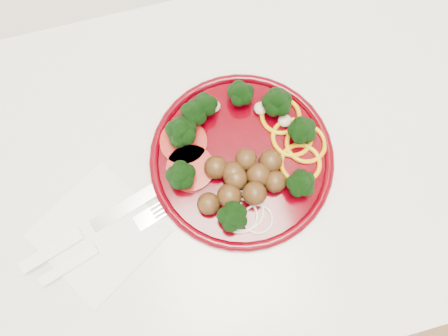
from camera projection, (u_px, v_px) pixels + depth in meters
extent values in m
cube|color=silver|center=(202.00, 221.00, 1.10)|extent=(2.40, 0.60, 0.87)
cube|color=silver|center=(187.00, 176.00, 0.67)|extent=(2.40, 0.60, 0.03)
cylinder|color=#460007|center=(242.00, 159.00, 0.65)|extent=(0.27, 0.27, 0.01)
torus|color=#460007|center=(242.00, 158.00, 0.65)|extent=(0.28, 0.28, 0.01)
sphere|color=#4D2F13|center=(275.00, 181.00, 0.62)|extent=(0.03, 0.03, 0.03)
sphere|color=#4D2F13|center=(270.00, 161.00, 0.63)|extent=(0.03, 0.03, 0.03)
sphere|color=#4D2F13|center=(236.00, 179.00, 0.62)|extent=(0.03, 0.03, 0.03)
sphere|color=#4D2F13|center=(246.00, 160.00, 0.63)|extent=(0.03, 0.03, 0.03)
sphere|color=#4D2F13|center=(254.00, 194.00, 0.62)|extent=(0.03, 0.03, 0.03)
sphere|color=#4D2F13|center=(216.00, 167.00, 0.63)|extent=(0.03, 0.03, 0.03)
sphere|color=#4D2F13|center=(229.00, 196.00, 0.62)|extent=(0.03, 0.03, 0.03)
sphere|color=#4D2F13|center=(258.00, 175.00, 0.62)|extent=(0.03, 0.03, 0.03)
sphere|color=#4D2F13|center=(234.00, 173.00, 0.62)|extent=(0.03, 0.03, 0.03)
sphere|color=#4D2F13|center=(208.00, 204.00, 0.61)|extent=(0.03, 0.03, 0.03)
torus|color=#CF8C07|center=(292.00, 137.00, 0.65)|extent=(0.06, 0.06, 0.01)
torus|color=#CF8C07|center=(300.00, 163.00, 0.64)|extent=(0.06, 0.06, 0.01)
torus|color=#CF8C07|center=(281.00, 116.00, 0.66)|extent=(0.06, 0.06, 0.01)
torus|color=#CF8C07|center=(306.00, 144.00, 0.65)|extent=(0.06, 0.06, 0.01)
cylinder|color=#720A07|center=(184.00, 142.00, 0.65)|extent=(0.07, 0.07, 0.01)
cylinder|color=#720A07|center=(190.00, 168.00, 0.64)|extent=(0.07, 0.07, 0.01)
torus|color=beige|center=(240.00, 216.00, 0.62)|extent=(0.05, 0.05, 0.00)
torus|color=beige|center=(258.00, 219.00, 0.62)|extent=(0.04, 0.04, 0.00)
torus|color=beige|center=(243.00, 211.00, 0.63)|extent=(0.06, 0.06, 0.00)
ellipsoid|color=#C6B793|center=(261.00, 109.00, 0.66)|extent=(0.02, 0.02, 0.01)
ellipsoid|color=#C6B793|center=(214.00, 106.00, 0.66)|extent=(0.02, 0.02, 0.01)
ellipsoid|color=#C6B793|center=(285.00, 121.00, 0.66)|extent=(0.02, 0.02, 0.01)
cube|color=white|center=(99.00, 233.00, 0.63)|extent=(0.21, 0.21, 0.00)
cube|color=silver|center=(131.00, 204.00, 0.64)|extent=(0.13, 0.06, 0.00)
cube|color=white|center=(52.00, 251.00, 0.61)|extent=(0.09, 0.05, 0.01)
cube|color=white|center=(69.00, 265.00, 0.61)|extent=(0.09, 0.04, 0.01)
cube|color=silver|center=(145.00, 220.00, 0.63)|extent=(0.03, 0.03, 0.00)
cube|color=silver|center=(165.00, 215.00, 0.63)|extent=(0.03, 0.01, 0.00)
cube|color=silver|center=(162.00, 211.00, 0.63)|extent=(0.03, 0.01, 0.00)
cube|color=silver|center=(160.00, 208.00, 0.64)|extent=(0.03, 0.01, 0.00)
cube|color=silver|center=(158.00, 204.00, 0.64)|extent=(0.03, 0.01, 0.00)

